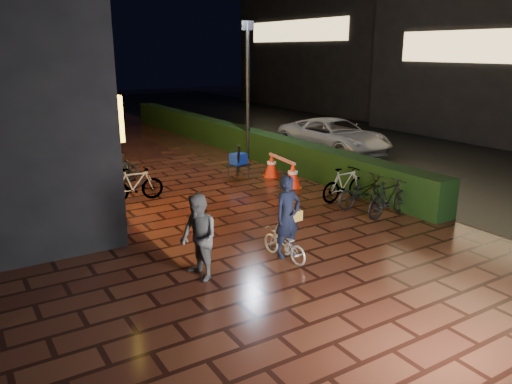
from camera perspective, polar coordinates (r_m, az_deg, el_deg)
ground at (r=11.68m, az=2.99°, el=-3.51°), size 80.00×80.00×0.00m
asphalt_road at (r=21.13m, az=15.42°, el=4.83°), size 11.00×60.00×0.01m
hedge at (r=19.84m, az=-2.40°, el=6.16°), size 0.70×20.00×1.00m
bystander_person at (r=8.70m, az=-6.58°, el=-5.19°), size 0.63×0.79×1.54m
van at (r=19.55m, az=8.90°, el=6.32°), size 2.57×4.90×1.32m
lamp_post_hedge at (r=18.03m, az=-0.96°, el=12.09°), size 0.46×0.14×4.83m
lamp_post_sf at (r=18.25m, az=-19.49°, el=11.22°), size 0.46×0.13×4.82m
cyclist at (r=9.46m, az=3.45°, el=-4.27°), size 0.63×1.21×1.68m
traffic_barrier at (r=15.15m, az=2.95°, el=2.56°), size 0.66×1.87×0.76m
cart_assembly at (r=15.47m, az=-2.03°, el=3.64°), size 0.70×0.74×1.14m
parked_bikes_storefront at (r=15.00m, az=-15.65°, el=2.04°), size 1.72×3.44×0.91m
parked_bikes_hedge at (r=12.92m, az=12.28°, el=0.09°), size 1.59×2.09×0.91m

